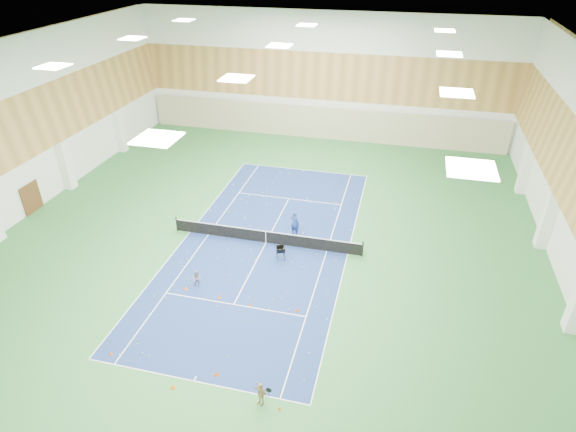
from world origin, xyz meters
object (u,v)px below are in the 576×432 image
(child_apron, at_px, (260,393))
(ball_cart, at_px, (280,253))
(child_court, at_px, (197,279))
(coach, at_px, (295,223))
(tennis_net, at_px, (266,236))

(child_apron, bearing_deg, ball_cart, 121.79)
(child_court, distance_m, ball_cart, 5.52)
(coach, height_order, child_court, coach)
(tennis_net, relative_size, coach, 6.99)
(tennis_net, bearing_deg, coach, 42.25)
(coach, height_order, ball_cart, coach)
(tennis_net, height_order, ball_cart, tennis_net)
(child_court, relative_size, child_apron, 0.87)
(child_apron, xyz_separation_m, ball_cart, (-1.91, 10.68, -0.14))
(tennis_net, relative_size, child_court, 11.97)
(child_court, height_order, child_apron, child_apron)
(child_court, xyz_separation_m, child_apron, (5.95, -6.92, 0.08))
(coach, distance_m, child_apron, 13.86)
(ball_cart, bearing_deg, coach, 63.34)
(child_court, bearing_deg, tennis_net, 65.95)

